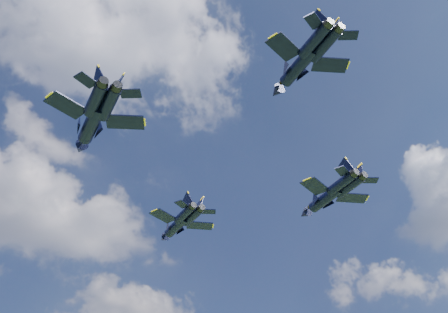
% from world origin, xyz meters
% --- Properties ---
extents(jet_lead, '(11.77, 15.58, 3.67)m').
position_xyz_m(jet_lead, '(-1.33, 21.27, 59.24)').
color(jet_lead, black).
extents(jet_left, '(13.35, 17.37, 4.12)m').
position_xyz_m(jet_left, '(-19.06, -3.00, 59.14)').
color(jet_left, black).
extents(jet_right, '(12.61, 16.63, 3.93)m').
position_xyz_m(jet_right, '(19.45, 5.23, 59.52)').
color(jet_right, black).
extents(jet_slot, '(11.35, 14.83, 3.51)m').
position_xyz_m(jet_slot, '(3.65, -19.59, 61.18)').
color(jet_slot, black).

